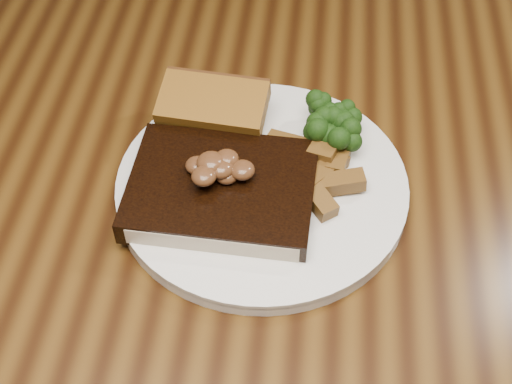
% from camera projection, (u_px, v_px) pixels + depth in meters
% --- Properties ---
extents(dining_table, '(1.60, 0.90, 0.75)m').
position_uv_depth(dining_table, '(256.00, 270.00, 0.76)').
color(dining_table, '#462C0E').
rests_on(dining_table, ground).
extents(plate, '(0.33, 0.33, 0.01)m').
position_uv_depth(plate, '(262.00, 187.00, 0.71)').
color(plate, white).
rests_on(plate, dining_table).
extents(steak, '(0.18, 0.14, 0.03)m').
position_uv_depth(steak, '(222.00, 190.00, 0.68)').
color(steak, black).
rests_on(steak, plate).
extents(steak_bone, '(0.16, 0.02, 0.02)m').
position_uv_depth(steak_bone, '(213.00, 243.00, 0.64)').
color(steak_bone, '#C0AF95').
rests_on(steak_bone, plate).
extents(mushroom_pile, '(0.08, 0.08, 0.03)m').
position_uv_depth(mushroom_pile, '(221.00, 165.00, 0.66)').
color(mushroom_pile, '#532E1A').
rests_on(mushroom_pile, steak).
extents(garlic_bread, '(0.11, 0.07, 0.02)m').
position_uv_depth(garlic_bread, '(214.00, 119.00, 0.74)').
color(garlic_bread, brown).
rests_on(garlic_bread, plate).
extents(potato_wedges, '(0.09, 0.09, 0.02)m').
position_uv_depth(potato_wedges, '(316.00, 168.00, 0.70)').
color(potato_wedges, brown).
rests_on(potato_wedges, plate).
extents(broccoli_cluster, '(0.06, 0.06, 0.04)m').
position_uv_depth(broccoli_cluster, '(332.00, 123.00, 0.73)').
color(broccoli_cluster, '#19360C').
rests_on(broccoli_cluster, plate).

